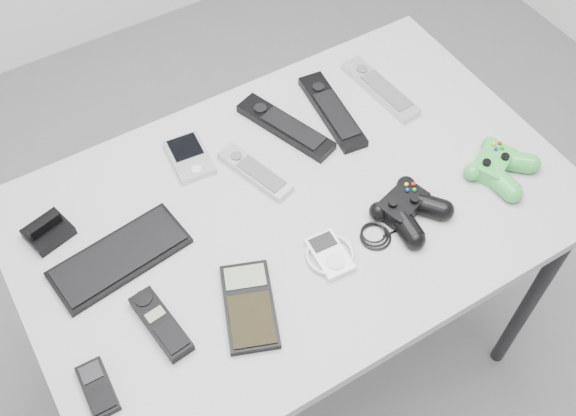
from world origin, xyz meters
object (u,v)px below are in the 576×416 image
calculator (249,306)px  mp3_player (330,254)px  remote_silver_b (380,88)px  controller_green (499,165)px  pda (189,157)px  pda_keyboard (120,257)px  remote_black_a (285,126)px  remote_silver_a (255,172)px  controller_black (408,208)px  remote_black_b (332,111)px  cordless_handset (161,324)px  desk (295,223)px  mobile_phone (98,388)px

calculator → mp3_player: (0.19, 0.02, 0.00)m
remote_silver_b → controller_green: bearing=-82.5°
pda → remote_silver_b: 0.49m
pda_keyboard → remote_black_a: (0.46, 0.13, 0.00)m
calculator → remote_silver_a: bearing=80.2°
controller_black → controller_green: bearing=-18.1°
pda → remote_black_b: bearing=-2.1°
cordless_handset → controller_green: controller_green is taller
desk → controller_black: 0.25m
remote_silver_a → remote_black_a: (0.12, 0.08, 0.00)m
remote_black_b → pda: bearing=179.2°
remote_silver_a → calculator: remote_silver_a is taller
controller_black → mobile_phone: bearing=166.4°
remote_silver_a → controller_green: bearing=-47.2°
remote_silver_a → remote_black_b: bearing=-1.8°
remote_silver_a → cordless_handset: 0.40m
pda → cordless_handset: cordless_handset is taller
desk → remote_silver_b: bearing=27.6°
mobile_phone → controller_green: size_ratio=0.72×
desk → controller_black: bearing=-37.3°
desk → mp3_player: (-0.01, -0.15, 0.08)m
pda_keyboard → controller_black: 0.59m
calculator → cordless_handset: bearing=-176.3°
cordless_handset → controller_green: (0.78, -0.04, 0.01)m
pda → remote_silver_a: (0.10, -0.11, 0.00)m
remote_black_a → remote_silver_b: bearing=-21.8°
remote_silver_b → desk: bearing=-157.2°
remote_black_b → cordless_handset: (-0.57, -0.29, 0.00)m
pda_keyboard → desk: bearing=-17.5°
remote_silver_a → remote_silver_b: size_ratio=0.81×
mp3_player → remote_black_b: bearing=60.0°
remote_black_b → controller_green: 0.39m
desk → remote_black_a: (0.09, 0.19, 0.08)m
remote_black_b → controller_black: 0.32m
remote_silver_a → remote_black_b: size_ratio=0.75×
remote_silver_a → mobile_phone: (-0.48, -0.28, -0.00)m
desk → controller_black: controller_black is taller
desk → calculator: calculator is taller
remote_silver_b → cordless_handset: (-0.71, -0.29, 0.00)m
desk → remote_black_b: size_ratio=4.68×
pda → cordless_handset: bearing=-118.1°
pda_keyboard → mp3_player: bearing=-37.8°
calculator → mobile_phone: bearing=-157.9°
cordless_handset → calculator: (0.16, -0.05, -0.00)m
pda_keyboard → mp3_player: mp3_player is taller
mp3_player → controller_black: 0.20m
desk → mobile_phone: (-0.51, -0.17, 0.08)m
mp3_player → calculator: bearing=-171.1°
remote_black_a → cordless_handset: (-0.45, -0.30, -0.00)m
remote_silver_a → remote_black_a: size_ratio=0.74×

